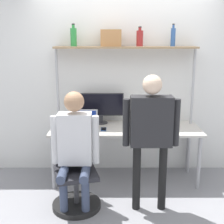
# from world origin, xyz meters

# --- Properties ---
(ground_plane) EXTENTS (12.00, 12.00, 0.00)m
(ground_plane) POSITION_xyz_m (0.00, 0.00, 0.00)
(ground_plane) COLOR gray
(wall_back) EXTENTS (8.00, 0.06, 2.70)m
(wall_back) POSITION_xyz_m (0.00, 0.76, 1.35)
(wall_back) COLOR white
(wall_back) RESTS_ON ground_plane
(desk) EXTENTS (1.99, 0.71, 0.74)m
(desk) POSITION_xyz_m (0.00, 0.37, 0.67)
(desk) COLOR beige
(desk) RESTS_ON ground_plane
(shelf_unit) EXTENTS (1.89, 0.29, 1.80)m
(shelf_unit) POSITION_xyz_m (0.00, 0.57, 1.57)
(shelf_unit) COLOR #997A56
(shelf_unit) RESTS_ON ground_plane
(monitor) EXTENTS (0.64, 0.19, 0.43)m
(monitor) POSITION_xyz_m (-0.34, 0.59, 0.99)
(monitor) COLOR #333338
(monitor) RESTS_ON desk
(laptop) EXTENTS (0.35, 0.25, 0.26)m
(laptop) POSITION_xyz_m (-0.55, 0.28, 0.81)
(laptop) COLOR #BCBCC1
(laptop) RESTS_ON desk
(cell_phone) EXTENTS (0.07, 0.15, 0.01)m
(cell_phone) POSITION_xyz_m (-0.29, 0.27, 0.75)
(cell_phone) COLOR #264C8C
(cell_phone) RESTS_ON desk
(office_chair) EXTENTS (0.56, 0.56, 0.90)m
(office_chair) POSITION_xyz_m (-0.60, -0.34, 0.27)
(office_chair) COLOR black
(office_chair) RESTS_ON ground_plane
(person_seated) EXTENTS (0.54, 0.47, 1.36)m
(person_seated) POSITION_xyz_m (-0.59, -0.39, 0.80)
(person_seated) COLOR #38425B
(person_seated) RESTS_ON ground_plane
(person_standing) EXTENTS (0.62, 0.21, 1.55)m
(person_standing) POSITION_xyz_m (0.24, -0.41, 0.98)
(person_standing) COLOR black
(person_standing) RESTS_ON ground_plane
(bottle_green) EXTENTS (0.08, 0.08, 0.29)m
(bottle_green) POSITION_xyz_m (-0.69, 0.57, 1.93)
(bottle_green) COLOR #2D8C3F
(bottle_green) RESTS_ON shelf_unit
(bottle_red) EXTENTS (0.09, 0.09, 0.25)m
(bottle_red) POSITION_xyz_m (0.19, 0.57, 1.91)
(bottle_red) COLOR maroon
(bottle_red) RESTS_ON shelf_unit
(bottle_blue) EXTENTS (0.06, 0.06, 0.29)m
(bottle_blue) POSITION_xyz_m (0.62, 0.57, 1.93)
(bottle_blue) COLOR #335999
(bottle_blue) RESTS_ON shelf_unit
(storage_box) EXTENTS (0.27, 0.18, 0.22)m
(storage_box) POSITION_xyz_m (-0.19, 0.57, 1.91)
(storage_box) COLOR #B27A47
(storage_box) RESTS_ON shelf_unit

